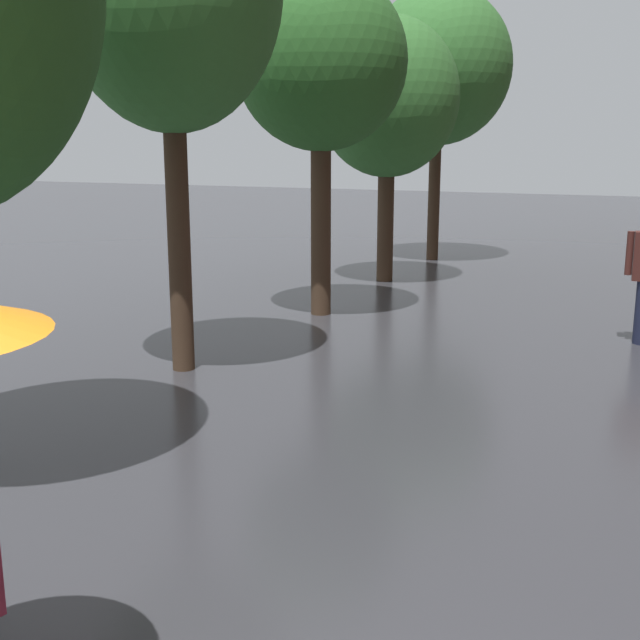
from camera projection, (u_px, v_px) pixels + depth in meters
name	position (u px, v px, depth m)	size (l,w,h in m)	color
street_tree_2	(321.00, 64.00, 11.40)	(2.48, 2.48, 4.97)	#473323
street_tree_3	(388.00, 98.00, 14.38)	(2.59, 2.59, 4.79)	#473323
street_tree_4	(438.00, 67.00, 16.94)	(3.12, 3.12, 5.78)	#473323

